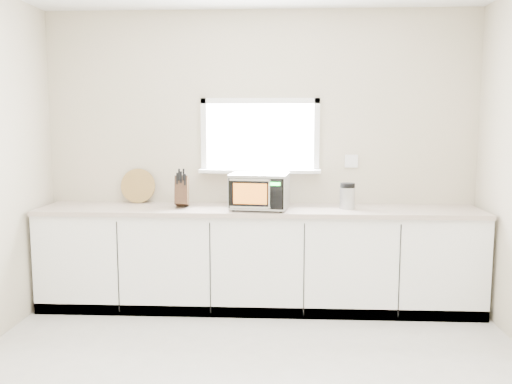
{
  "coord_description": "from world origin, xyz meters",
  "views": [
    {
      "loc": [
        0.23,
        -3.08,
        1.68
      ],
      "look_at": [
        -0.02,
        1.55,
        1.08
      ],
      "focal_mm": 38.0,
      "sensor_mm": 36.0,
      "label": 1
    }
  ],
  "objects": [
    {
      "name": "back_wall",
      "position": [
        0.0,
        2.0,
        1.36
      ],
      "size": [
        4.0,
        0.17,
        2.7
      ],
      "color": "beige",
      "rests_on": "ground"
    },
    {
      "name": "cabinets",
      "position": [
        0.0,
        1.7,
        0.44
      ],
      "size": [
        3.92,
        0.6,
        0.88
      ],
      "primitive_type": "cube",
      "color": "white",
      "rests_on": "ground"
    },
    {
      "name": "microwave",
      "position": [
        0.01,
        1.61,
        1.08
      ],
      "size": [
        0.53,
        0.45,
        0.32
      ],
      "rotation": [
        0.0,
        0.0,
        -0.12
      ],
      "color": "black",
      "rests_on": "countertop"
    },
    {
      "name": "countertop",
      "position": [
        0.0,
        1.69,
        0.9
      ],
      "size": [
        3.92,
        0.64,
        0.04
      ],
      "primitive_type": "cube",
      "color": "#BDAE9C",
      "rests_on": "cabinets"
    },
    {
      "name": "coffee_grinder",
      "position": [
        0.78,
        1.68,
        1.04
      ],
      "size": [
        0.15,
        0.15,
        0.23
      ],
      "rotation": [
        0.0,
        0.0,
        -0.1
      ],
      "color": "#B0B3B8",
      "rests_on": "countertop"
    },
    {
      "name": "knife_block",
      "position": [
        -0.69,
        1.7,
        1.07
      ],
      "size": [
        0.14,
        0.25,
        0.35
      ],
      "rotation": [
        0.0,
        0.0,
        0.09
      ],
      "color": "#402C16",
      "rests_on": "countertop"
    },
    {
      "name": "cutting_board",
      "position": [
        -1.15,
        1.94,
        1.08
      ],
      "size": [
        0.32,
        0.08,
        0.32
      ],
      "primitive_type": "cylinder",
      "rotation": [
        1.4,
        0.0,
        0.0
      ],
      "color": "#A07D3E",
      "rests_on": "countertop"
    }
  ]
}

